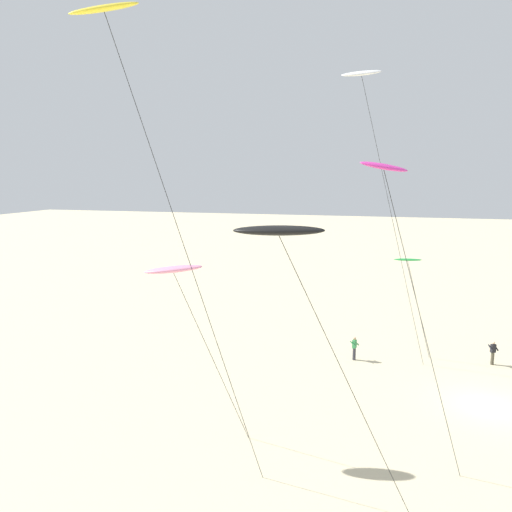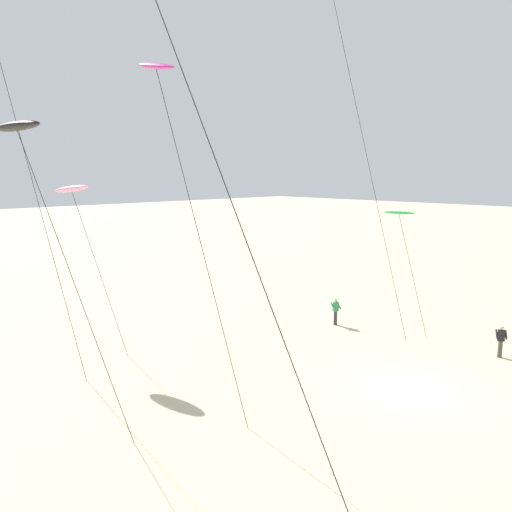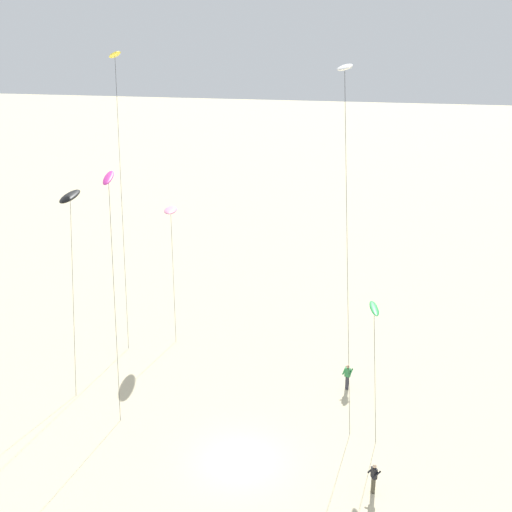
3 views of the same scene
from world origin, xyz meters
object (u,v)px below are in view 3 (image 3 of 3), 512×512
object	(u,v)px
kite_pink	(171,211)
kite_flyer_nearest	(347,376)
kite_white	(345,72)
kite_yellow	(115,58)
kite_magenta	(109,182)
kite_flyer_middle	(374,478)
kite_black	(70,197)
kite_green	(374,310)

from	to	relation	value
kite_pink	kite_flyer_nearest	size ratio (longest dim) A/B	5.31
kite_white	kite_yellow	distance (m)	17.72
kite_magenta	kite_yellow	bearing A→B (deg)	106.09
kite_pink	kite_flyer_nearest	xyz separation A→B (m)	(13.03, -7.64, -7.63)
kite_yellow	kite_flyer_middle	bearing A→B (deg)	-44.05
kite_yellow	kite_magenta	bearing A→B (deg)	-73.91
kite_yellow	kite_flyer_nearest	distance (m)	25.81
kite_black	kite_pink	world-z (taller)	kite_black
kite_white	kite_yellow	world-z (taller)	kite_white
kite_green	kite_flyer_middle	distance (m)	8.52
kite_black	kite_flyer_nearest	world-z (taller)	kite_black
kite_green	kite_flyer_nearest	size ratio (longest dim) A/B	4.34
kite_magenta	kite_flyer_middle	distance (m)	20.89
kite_green	kite_flyer_middle	world-z (taller)	kite_green
kite_pink	kite_magenta	xyz separation A→B (m)	(-0.65, -9.44, 4.49)
kite_pink	kite_green	distance (m)	18.09
kite_magenta	kite_flyer_nearest	distance (m)	18.36
kite_pink	kite_flyer_nearest	distance (m)	16.92
kite_flyer_middle	kite_black	bearing A→B (deg)	150.66
kite_pink	kite_yellow	bearing A→B (deg)	168.29
kite_white	kite_flyer_nearest	bearing A→B (deg)	-1.16
kite_green	kite_flyer_middle	size ratio (longest dim) A/B	4.34
kite_magenta	kite_yellow	xyz separation A→B (m)	(-2.94, 10.19, 5.76)
kite_black	kite_white	world-z (taller)	kite_white
kite_flyer_middle	kite_green	bearing A→B (deg)	93.56
kite_pink	kite_flyer_middle	bearing A→B (deg)	-49.08
kite_pink	kite_yellow	xyz separation A→B (m)	(-3.59, 0.74, 10.25)
kite_green	kite_flyer_nearest	distance (m)	7.11
kite_yellow	kite_flyer_middle	size ratio (longest dim) A/B	11.65
kite_black	kite_green	xyz separation A→B (m)	(18.86, -4.92, -3.99)
kite_flyer_nearest	kite_flyer_middle	world-z (taller)	same
kite_magenta	kite_flyer_nearest	world-z (taller)	kite_magenta
kite_black	kite_yellow	world-z (taller)	kite_yellow
kite_white	kite_flyer_nearest	world-z (taller)	kite_white
kite_magenta	kite_flyer_nearest	xyz separation A→B (m)	(13.68, 1.80, -12.12)
kite_white	kite_flyer_nearest	size ratio (longest dim) A/B	11.71
kite_yellow	kite_white	bearing A→B (deg)	-28.17
kite_flyer_nearest	kite_flyer_middle	size ratio (longest dim) A/B	1.00
kite_pink	kite_flyer_middle	world-z (taller)	kite_pink
kite_black	kite_green	bearing A→B (deg)	-14.61
kite_pink	kite_white	size ratio (longest dim) A/B	0.45
kite_black	kite_magenta	xyz separation A→B (m)	(3.93, -3.36, 1.99)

